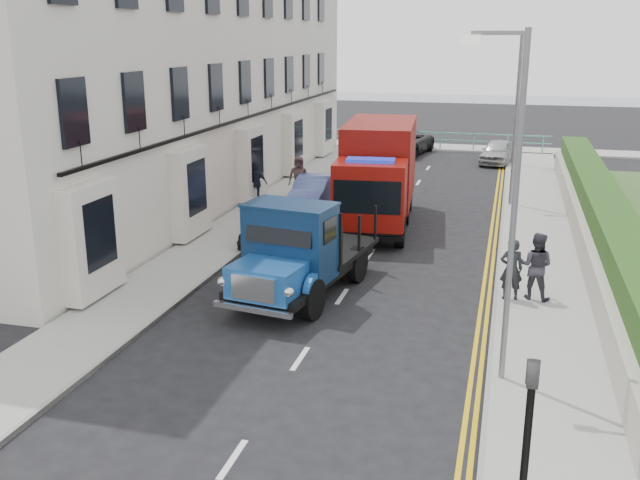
# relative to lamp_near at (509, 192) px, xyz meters

# --- Properties ---
(ground) EXTENTS (120.00, 120.00, 0.00)m
(ground) POSITION_rel_lamp_near_xyz_m (-4.18, 2.00, -4.00)
(ground) COLOR black
(ground) RESTS_ON ground
(pavement_west) EXTENTS (2.40, 38.00, 0.12)m
(pavement_west) POSITION_rel_lamp_near_xyz_m (-9.38, 11.00, -3.94)
(pavement_west) COLOR gray
(pavement_west) RESTS_ON ground
(pavement_east) EXTENTS (2.60, 38.00, 0.12)m
(pavement_east) POSITION_rel_lamp_near_xyz_m (1.12, 11.00, -3.94)
(pavement_east) COLOR gray
(pavement_east) RESTS_ON ground
(promenade) EXTENTS (30.00, 2.50, 0.12)m
(promenade) POSITION_rel_lamp_near_xyz_m (-4.18, 31.00, -3.94)
(promenade) COLOR gray
(promenade) RESTS_ON ground
(sea_plane) EXTENTS (120.00, 120.00, 0.00)m
(sea_plane) POSITION_rel_lamp_near_xyz_m (-4.18, 62.00, -4.00)
(sea_plane) COLOR slate
(sea_plane) RESTS_ON ground
(terrace_west) EXTENTS (6.31, 30.20, 14.25)m
(terrace_west) POSITION_rel_lamp_near_xyz_m (-13.65, 15.00, 3.17)
(terrace_west) COLOR beige
(terrace_west) RESTS_ON ground
(garden_east) EXTENTS (1.45, 28.00, 1.75)m
(garden_east) POSITION_rel_lamp_near_xyz_m (3.03, 11.00, -3.10)
(garden_east) COLOR #B2AD9E
(garden_east) RESTS_ON ground
(seafront_railing) EXTENTS (13.00, 0.08, 1.11)m
(seafront_railing) POSITION_rel_lamp_near_xyz_m (-4.18, 30.20, -3.42)
(seafront_railing) COLOR #59B2A5
(seafront_railing) RESTS_ON ground
(lamp_near) EXTENTS (1.23, 0.18, 7.00)m
(lamp_near) POSITION_rel_lamp_near_xyz_m (0.00, 0.00, 0.00)
(lamp_near) COLOR slate
(lamp_near) RESTS_ON ground
(lamp_mid) EXTENTS (1.23, 0.18, 7.00)m
(lamp_mid) POSITION_rel_lamp_near_xyz_m (0.00, 16.00, 0.00)
(lamp_mid) COLOR slate
(lamp_mid) RESTS_ON ground
(lamp_far) EXTENTS (1.23, 0.18, 7.00)m
(lamp_far) POSITION_rel_lamp_near_xyz_m (0.00, 26.00, 0.00)
(lamp_far) COLOR slate
(lamp_far) RESTS_ON ground
(traffic_signal) EXTENTS (0.16, 0.20, 3.10)m
(traffic_signal) POSITION_rel_lamp_near_xyz_m (0.42, -5.50, -1.92)
(traffic_signal) COLOR black
(traffic_signal) RESTS_ON ground
(bedford_lorry) EXTENTS (3.05, 5.89, 2.67)m
(bedford_lorry) POSITION_rel_lamp_near_xyz_m (-5.34, 3.34, -2.77)
(bedford_lorry) COLOR black
(bedford_lorry) RESTS_ON ground
(red_lorry) EXTENTS (3.06, 7.33, 3.74)m
(red_lorry) POSITION_rel_lamp_near_xyz_m (-4.68, 11.83, -2.01)
(red_lorry) COLOR black
(red_lorry) RESTS_ON ground
(parked_car_front) EXTENTS (1.73, 3.88, 1.30)m
(parked_car_front) POSITION_rel_lamp_near_xyz_m (-7.59, 8.60, -3.35)
(parked_car_front) COLOR black
(parked_car_front) RESTS_ON ground
(parked_car_mid) EXTENTS (1.48, 3.86, 1.26)m
(parked_car_mid) POSITION_rel_lamp_near_xyz_m (-7.78, 14.00, -3.37)
(parked_car_mid) COLOR #617AD0
(parked_car_mid) RESTS_ON ground
(parked_car_rear) EXTENTS (2.29, 4.47, 1.24)m
(parked_car_rear) POSITION_rel_lamp_near_xyz_m (-6.78, 18.94, -3.38)
(parked_car_rear) COLOR silver
(parked_car_rear) RESTS_ON ground
(seafront_car_left) EXTENTS (3.26, 5.61, 1.47)m
(seafront_car_left) POSITION_rel_lamp_near_xyz_m (-6.04, 28.44, -3.26)
(seafront_car_left) COLOR black
(seafront_car_left) RESTS_ON ground
(seafront_car_right) EXTENTS (2.05, 3.99, 1.30)m
(seafront_car_right) POSITION_rel_lamp_near_xyz_m (-0.68, 26.42, -3.35)
(seafront_car_right) COLOR #A0A1A5
(seafront_car_right) RESTS_ON ground
(pedestrian_east_near) EXTENTS (0.66, 0.49, 1.66)m
(pedestrian_east_near) POSITION_rel_lamp_near_xyz_m (0.22, 4.68, -3.05)
(pedestrian_east_near) COLOR black
(pedestrian_east_near) RESTS_ON pavement_east
(pedestrian_east_far) EXTENTS (1.03, 0.89, 1.81)m
(pedestrian_east_far) POSITION_rel_lamp_near_xyz_m (0.84, 4.90, -2.97)
(pedestrian_east_far) COLOR #34323D
(pedestrian_east_far) RESTS_ON pavement_east
(pedestrian_west_near) EXTENTS (0.99, 0.47, 1.65)m
(pedestrian_west_near) POSITION_rel_lamp_near_xyz_m (-10.11, 13.62, -3.05)
(pedestrian_west_near) COLOR black
(pedestrian_west_near) RESTS_ON pavement_west
(pedestrian_west_far) EXTENTS (0.99, 0.76, 1.79)m
(pedestrian_west_far) POSITION_rel_lamp_near_xyz_m (-8.63, 14.83, -2.98)
(pedestrian_west_far) COLOR #433030
(pedestrian_west_far) RESTS_ON pavement_west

